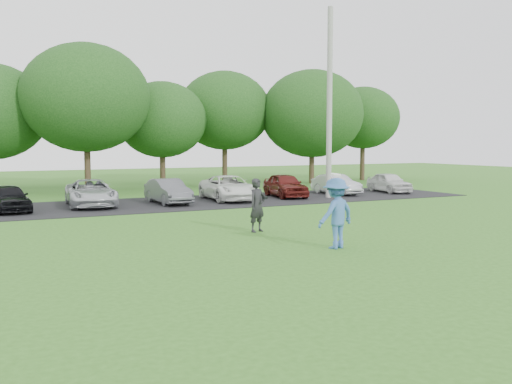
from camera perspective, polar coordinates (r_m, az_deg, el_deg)
ground at (r=15.40m, az=5.88°, el=-5.83°), size 100.00×100.00×0.00m
parking_lot at (r=27.15m, az=-9.03°, el=-1.16°), size 32.00×6.50×0.03m
utility_pole at (r=29.87m, az=7.35°, el=8.76°), size 0.28×0.28×9.76m
frisbee_player at (r=15.63m, az=8.00°, el=-2.12°), size 1.38×0.99×2.08m
camera_bystander at (r=18.35m, az=0.13°, el=-1.33°), size 0.73×0.60×1.73m
parked_cars at (r=27.18m, az=-9.10°, el=0.13°), size 28.40×4.74×1.24m
tree_row at (r=36.85m, az=-11.52°, el=8.01°), size 42.39×9.85×8.64m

